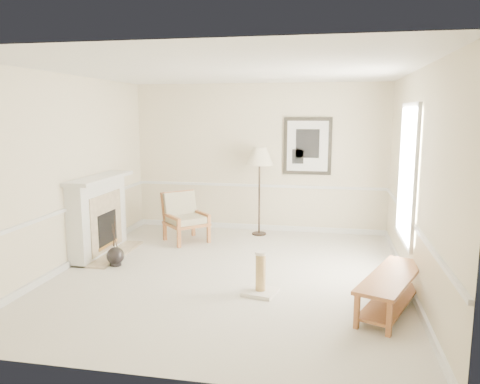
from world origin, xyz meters
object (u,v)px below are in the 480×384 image
armchair (184,215)px  scratching_post (261,281)px  floor_lamp (260,159)px  floor_vase (115,256)px  bench (391,286)px

armchair → scratching_post: bearing=-96.7°
floor_lamp → scratching_post: bearing=-81.0°
floor_vase → armchair: (0.59, 1.61, 0.34)m
armchair → floor_lamp: 1.77m
bench → armchair: bearing=143.4°
floor_vase → floor_lamp: size_ratio=0.47×
floor_vase → armchair: armchair is taller
bench → scratching_post: bearing=172.9°
armchair → floor_lamp: size_ratio=0.58×
floor_vase → floor_lamp: bearing=50.3°
armchair → floor_lamp: floor_lamp is taller
floor_vase → bench: size_ratio=0.50×
floor_vase → scratching_post: floor_vase is taller
floor_vase → floor_lamp: 3.25m
floor_lamp → scratching_post: (0.47, -2.98, -1.30)m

